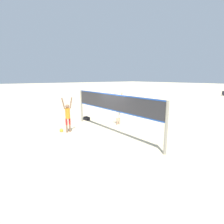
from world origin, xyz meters
TOP-DOWN VIEW (x-y plane):
  - ground_plane at (0.00, 0.00)m, footprint 200.00×200.00m
  - volleyball_net at (0.00, 0.00)m, footprint 7.65×0.13m
  - player_spiker at (-1.81, -2.00)m, footprint 0.28×0.71m
  - player_blocker at (-1.28, 1.57)m, footprint 0.28×0.72m
  - volleyball at (-2.14, -2.32)m, footprint 0.22×0.22m
  - gear_bag at (-3.86, 0.46)m, footprint 0.52×0.32m

SIDE VIEW (x-z plane):
  - ground_plane at x=0.00m, z-range 0.00..0.00m
  - volleyball at x=-2.14m, z-range 0.00..0.22m
  - gear_bag at x=-3.86m, z-range 0.00..0.25m
  - player_spiker at x=-1.81m, z-range 0.06..2.21m
  - player_blocker at x=-1.28m, z-range 0.07..2.33m
  - volleyball_net at x=0.00m, z-range 0.48..2.86m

